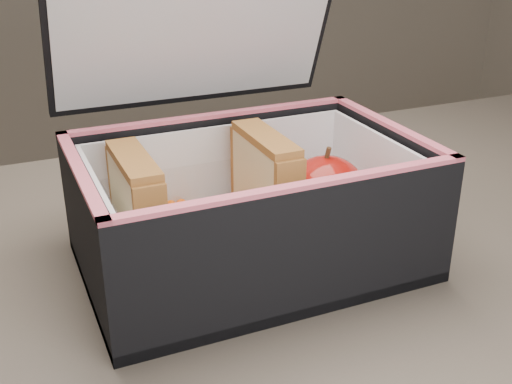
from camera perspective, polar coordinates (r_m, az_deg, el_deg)
kitchen_table at (r=0.62m, az=7.11°, el=-14.75°), size 1.20×0.80×0.75m
lunch_bag at (r=0.56m, az=-0.71°, el=-0.50°), size 0.29×0.26×0.28m
plastic_tub at (r=0.56m, az=-4.57°, el=-2.82°), size 0.16×0.11×0.07m
sandwich_left at (r=0.53m, az=-10.47°, el=-1.92°), size 0.03×0.09×0.10m
sandwich_right at (r=0.57m, az=0.84°, el=0.18°), size 0.03×0.09×0.10m
carrot_sticks at (r=0.57m, az=-4.73°, el=-3.85°), size 0.05×0.15×0.03m
paper_napkin at (r=0.61m, az=6.45°, el=-3.32°), size 0.10×0.10×0.01m
red_apple at (r=0.59m, az=6.23°, el=-0.07°), size 0.10×0.10×0.08m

